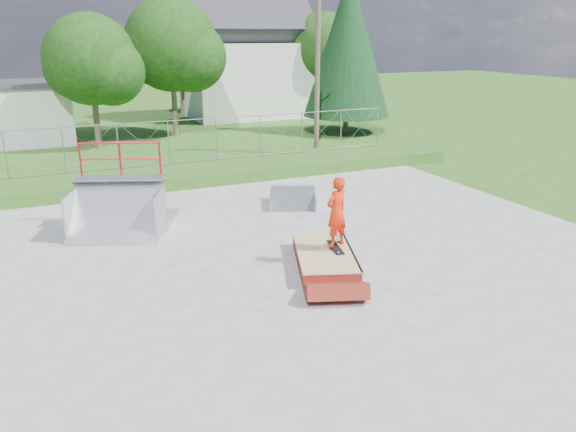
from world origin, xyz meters
name	(u,v)px	position (x,y,z in m)	size (l,w,h in m)	color
ground	(266,268)	(0.00, 0.00, 0.00)	(120.00, 120.00, 0.00)	#2A5418
concrete_pad	(266,268)	(0.00, 0.00, 0.02)	(20.00, 16.00, 0.04)	gray
grass_berm	(176,176)	(0.00, 9.50, 0.25)	(24.00, 3.00, 0.50)	#2A5418
grind_box	(324,258)	(1.40, -0.48, 0.21)	(2.28, 3.17, 0.43)	maroon
quarter_pipe	(115,193)	(-3.02, 4.07, 1.28)	(2.55, 2.16, 2.55)	#989AA0
flat_bank_ramp	(293,199)	(2.85, 4.58, 0.24)	(1.55, 1.66, 0.48)	#989AA0
skateboard	(336,248)	(1.69, -0.52, 0.47)	(0.22, 0.80, 0.02)	black
skater	(336,215)	(1.69, -0.52, 1.36)	(0.65, 0.42, 1.77)	red
chain_link_fence	(169,143)	(0.00, 10.50, 1.40)	(20.00, 0.06, 1.80)	gray
gable_house	(245,60)	(9.00, 26.00, 3.84)	(8.40, 6.08, 8.94)	silver
utility_pole	(317,70)	(7.50, 12.00, 4.00)	(0.24, 0.24, 8.00)	brown
tree_left_near	(96,63)	(-1.75, 17.83, 4.24)	(4.76, 4.48, 6.65)	brown
tree_center	(177,48)	(2.78, 19.81, 4.85)	(5.44, 5.12, 7.60)	brown
tree_right_far	(327,50)	(14.27, 23.82, 4.54)	(5.10, 4.80, 7.12)	brown
tree_back_mid	(185,63)	(5.21, 27.86, 3.63)	(4.08, 3.84, 5.70)	brown
conifer_tree	(348,44)	(12.00, 17.00, 5.05)	(5.04, 5.04, 9.10)	brown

